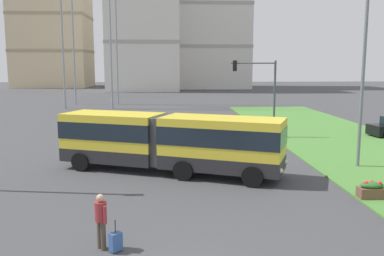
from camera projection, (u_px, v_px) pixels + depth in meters
The scene contains 7 objects.
articulated_bus at pixel (169, 141), 21.56m from camera, with size 11.84×6.71×3.00m.
pedestrian_crossing at pixel (101, 218), 12.57m from camera, with size 0.41×0.46×1.74m.
rolling_suitcase at pixel (116, 242), 12.50m from camera, with size 0.43×0.42×0.97m.
flower_planter_2 at pixel (372, 190), 17.32m from camera, with size 1.10×0.56×0.74m.
traffic_light_far_right at pixel (260, 85), 31.60m from camera, with size 3.48×0.28×5.91m.
streetlight_median at pixel (364, 66), 22.04m from camera, with size 0.70×0.28×10.18m.
apartment_tower_west at pixel (51, 0), 104.12m from camera, with size 18.17×15.00×43.43m.
Camera 1 is at (-0.22, -9.42, 5.57)m, focal length 38.92 mm.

